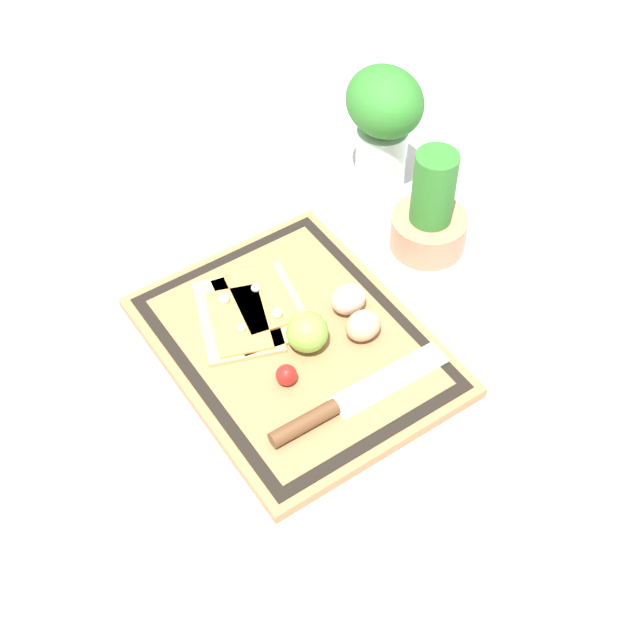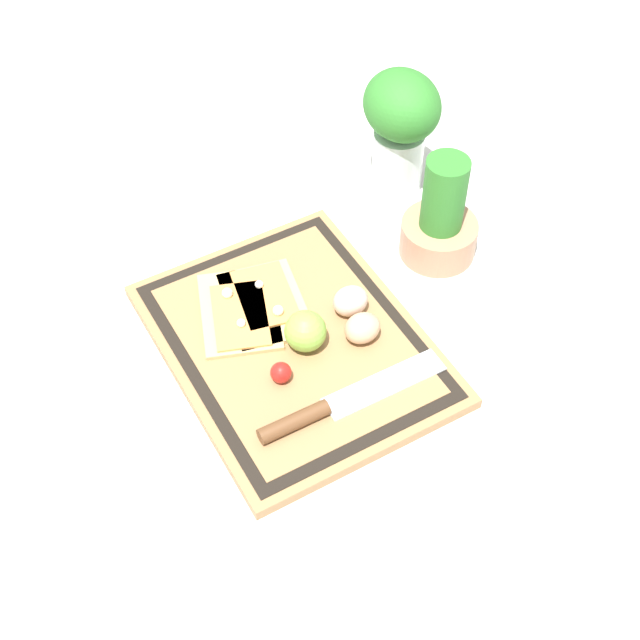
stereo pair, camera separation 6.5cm
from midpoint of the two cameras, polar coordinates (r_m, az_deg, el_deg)
name	(u,v)px [view 2 (the right image)]	position (r m, az deg, el deg)	size (l,w,h in m)	color
ground_plane	(294,348)	(1.28, -0.21, -1.87)	(6.00, 6.00, 0.00)	silver
cutting_board	(294,344)	(1.27, -0.21, -1.58)	(0.43, 0.34, 0.02)	#997047
pizza_slice_near	(239,312)	(1.29, -3.76, 0.47)	(0.19, 0.16, 0.02)	tan
pizza_slice_far	(265,303)	(1.30, -2.12, 1.08)	(0.17, 0.14, 0.02)	tan
knife	(323,410)	(1.18, 1.75, -5.82)	(0.04, 0.28, 0.02)	silver
egg_brown	(362,328)	(1.25, 4.21, -0.56)	(0.04, 0.05, 0.04)	tan
egg_pink	(350,301)	(1.29, 3.41, 1.18)	(0.04, 0.05, 0.04)	beige
lime	(305,331)	(1.24, 0.57, -0.76)	(0.06, 0.06, 0.06)	#7FB742
cherry_tomato_red	(281,373)	(1.21, -0.97, -3.44)	(0.03, 0.03, 0.03)	red
herb_pot	(440,222)	(1.39, 9.06, 6.15)	(0.12, 0.12, 0.18)	#AD7A5B
sauce_jar	(536,283)	(1.35, 14.99, 2.23)	(0.09, 0.09, 0.10)	silver
herb_glass	(401,123)	(1.45, 6.49, 12.36)	(0.13, 0.12, 0.22)	silver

